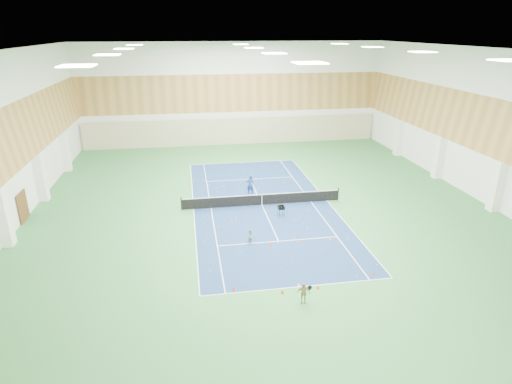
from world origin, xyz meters
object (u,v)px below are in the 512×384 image
(coach, at_px, (250,184))
(tennis_net, at_px, (262,199))
(child_court, at_px, (251,236))
(child_apron, at_px, (303,293))
(ball_cart, at_px, (281,211))

(coach, bearing_deg, tennis_net, 92.90)
(tennis_net, xyz_separation_m, coach, (-0.54, 2.67, 0.31))
(tennis_net, bearing_deg, child_court, -106.22)
(child_apron, bearing_deg, child_court, 110.48)
(coach, height_order, child_apron, coach)
(child_apron, distance_m, ball_cart, 11.08)
(child_apron, bearing_deg, ball_cart, 90.26)
(child_court, bearing_deg, tennis_net, 48.06)
(coach, height_order, child_court, coach)
(coach, distance_m, child_apron, 15.98)
(tennis_net, bearing_deg, coach, 101.53)
(tennis_net, relative_size, child_apron, 10.73)
(tennis_net, height_order, child_court, tennis_net)
(tennis_net, height_order, coach, coach)
(coach, bearing_deg, child_court, 73.10)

